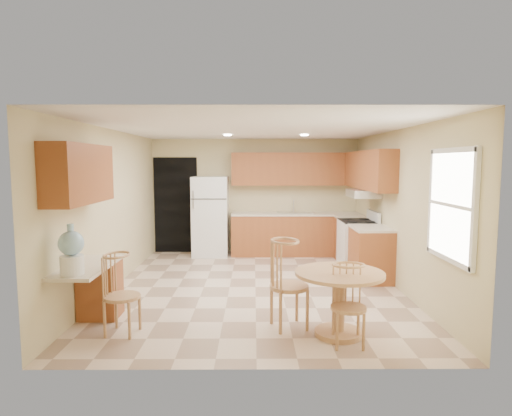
{
  "coord_description": "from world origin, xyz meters",
  "views": [
    {
      "loc": [
        -0.03,
        -6.67,
        1.98
      ],
      "look_at": [
        0.01,
        0.3,
        1.24
      ],
      "focal_mm": 30.0,
      "sensor_mm": 36.0,
      "label": 1
    }
  ],
  "objects_px": {
    "chair_table_b": "(350,300)",
    "stove": "(358,244)",
    "dining_table": "(339,294)",
    "water_crock": "(71,252)",
    "chair_desk": "(119,288)",
    "refrigerator": "(211,216)",
    "chair_table_a": "(290,277)"
  },
  "relations": [
    {
      "from": "dining_table",
      "to": "water_crock",
      "type": "height_order",
      "value": "water_crock"
    },
    {
      "from": "dining_table",
      "to": "water_crock",
      "type": "relative_size",
      "value": 1.82
    },
    {
      "from": "water_crock",
      "to": "chair_desk",
      "type": "bearing_deg",
      "value": 19.65
    },
    {
      "from": "refrigerator",
      "to": "water_crock",
      "type": "distance_m",
      "value": 4.64
    },
    {
      "from": "chair_table_a",
      "to": "water_crock",
      "type": "distance_m",
      "value": 2.45
    },
    {
      "from": "dining_table",
      "to": "water_crock",
      "type": "distance_m",
      "value": 3.0
    },
    {
      "from": "stove",
      "to": "chair_table_b",
      "type": "height_order",
      "value": "stove"
    },
    {
      "from": "refrigerator",
      "to": "water_crock",
      "type": "relative_size",
      "value": 3.04
    },
    {
      "from": "stove",
      "to": "chair_desk",
      "type": "height_order",
      "value": "stove"
    },
    {
      "from": "stove",
      "to": "chair_desk",
      "type": "relative_size",
      "value": 1.17
    },
    {
      "from": "chair_desk",
      "to": "refrigerator",
      "type": "bearing_deg",
      "value": -179.95
    },
    {
      "from": "chair_table_a",
      "to": "stove",
      "type": "bearing_deg",
      "value": 137.03
    },
    {
      "from": "stove",
      "to": "chair_table_a",
      "type": "relative_size",
      "value": 1.03
    },
    {
      "from": "dining_table",
      "to": "chair_table_a",
      "type": "relative_size",
      "value": 0.95
    },
    {
      "from": "chair_table_b",
      "to": "stove",
      "type": "bearing_deg",
      "value": -102.87
    },
    {
      "from": "chair_table_b",
      "to": "dining_table",
      "type": "bearing_deg",
      "value": -79.73
    },
    {
      "from": "refrigerator",
      "to": "chair_table_a",
      "type": "height_order",
      "value": "refrigerator"
    },
    {
      "from": "stove",
      "to": "chair_table_b",
      "type": "xyz_separation_m",
      "value": [
        -0.93,
        -3.46,
        0.07
      ]
    },
    {
      "from": "stove",
      "to": "water_crock",
      "type": "height_order",
      "value": "water_crock"
    },
    {
      "from": "refrigerator",
      "to": "dining_table",
      "type": "height_order",
      "value": "refrigerator"
    },
    {
      "from": "chair_table_a",
      "to": "water_crock",
      "type": "height_order",
      "value": "water_crock"
    },
    {
      "from": "dining_table",
      "to": "chair_table_b",
      "type": "bearing_deg",
      "value": -81.85
    },
    {
      "from": "stove",
      "to": "chair_desk",
      "type": "bearing_deg",
      "value": -137.91
    },
    {
      "from": "chair_table_b",
      "to": "water_crock",
      "type": "xyz_separation_m",
      "value": [
        -3.0,
        0.16,
        0.48
      ]
    },
    {
      "from": "refrigerator",
      "to": "water_crock",
      "type": "xyz_separation_m",
      "value": [
        -1.05,
        -4.52,
        0.18
      ]
    },
    {
      "from": "chair_desk",
      "to": "water_crock",
      "type": "xyz_separation_m",
      "value": [
        -0.45,
        -0.16,
        0.45
      ]
    },
    {
      "from": "water_crock",
      "to": "stove",
      "type": "bearing_deg",
      "value": 40.06
    },
    {
      "from": "stove",
      "to": "dining_table",
      "type": "height_order",
      "value": "stove"
    },
    {
      "from": "refrigerator",
      "to": "chair_table_a",
      "type": "relative_size",
      "value": 1.6
    },
    {
      "from": "chair_desk",
      "to": "chair_table_b",
      "type": "bearing_deg",
      "value": 90.62
    },
    {
      "from": "chair_desk",
      "to": "chair_table_a",
      "type": "bearing_deg",
      "value": 102.95
    },
    {
      "from": "water_crock",
      "to": "dining_table",
      "type": "bearing_deg",
      "value": 3.59
    }
  ]
}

